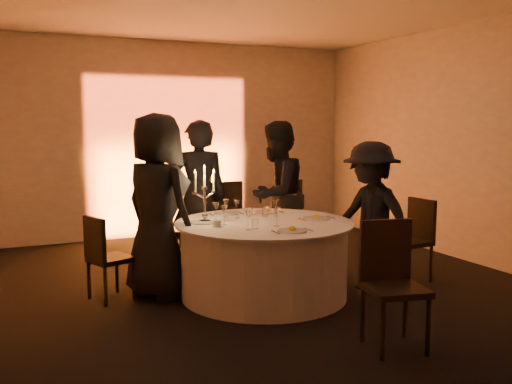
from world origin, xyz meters
name	(u,v)px	position (x,y,z in m)	size (l,w,h in m)	color
floor	(264,296)	(0.00, 0.00, 0.00)	(7.00, 7.00, 0.00)	black
wall_back	(169,139)	(0.00, 3.50, 1.50)	(7.00, 7.00, 0.00)	#ACA8A0
wall_right	(489,144)	(3.00, 0.00, 1.50)	(7.00, 7.00, 0.00)	#ACA8A0
uplighter_fixture	(176,235)	(0.00, 3.20, 0.05)	(0.25, 0.12, 0.10)	black
banquet_table	(264,259)	(0.00, 0.00, 0.38)	(1.80, 1.80, 0.77)	black
chair_left	(104,254)	(-1.51, 0.51, 0.48)	(0.48, 0.48, 0.85)	black
chair_back_left	(221,218)	(0.02, 1.31, 0.60)	(0.47, 0.47, 1.06)	black
chair_back_right	(284,215)	(0.90, 1.31, 0.58)	(0.62, 0.62, 1.03)	black
chair_right	(414,235)	(1.79, -0.15, 0.51)	(0.44, 0.44, 0.92)	black
chair_front	(391,276)	(0.37, -1.58, 0.56)	(0.52, 0.52, 1.00)	black
guest_left	(158,206)	(-0.98, 0.42, 0.93)	(0.91, 0.59, 1.86)	black
guest_back_left	(199,198)	(-0.32, 1.11, 0.90)	(0.65, 0.43, 1.80)	black
guest_back_right	(276,195)	(0.63, 1.00, 0.89)	(0.87, 0.68, 1.78)	black
guest_right	(370,216)	(1.12, -0.25, 0.79)	(1.01, 0.58, 1.57)	black
plate_left	(202,222)	(-0.60, 0.18, 0.78)	(0.36, 0.25, 0.01)	white
plate_back_left	(226,214)	(-0.19, 0.59, 0.78)	(0.36, 0.27, 0.01)	white
plate_back_right	(266,211)	(0.26, 0.50, 0.79)	(0.35, 0.28, 0.08)	white
plate_right	(317,217)	(0.56, -0.08, 0.79)	(0.36, 0.28, 0.08)	white
plate_front	(292,230)	(0.02, -0.58, 0.79)	(0.36, 0.27, 0.08)	white
coffee_cup	(217,224)	(-0.53, -0.07, 0.80)	(0.11, 0.11, 0.07)	white
candelabra	(205,202)	(-0.55, 0.23, 0.97)	(0.24, 0.12, 0.58)	silver
wine_glass_a	(224,211)	(-0.43, 0.00, 0.91)	(0.07, 0.07, 0.19)	white
wine_glass_b	(226,204)	(-0.25, 0.41, 0.91)	(0.07, 0.07, 0.19)	white
wine_glass_c	(216,208)	(-0.43, 0.23, 0.91)	(0.07, 0.07, 0.19)	white
wine_glass_d	(277,212)	(0.00, -0.29, 0.91)	(0.07, 0.07, 0.19)	white
wine_glass_e	(237,205)	(-0.17, 0.31, 0.91)	(0.07, 0.07, 0.19)	white
wine_glass_f	(276,204)	(0.25, 0.24, 0.91)	(0.07, 0.07, 0.19)	white
wine_glass_g	(248,215)	(-0.32, -0.33, 0.91)	(0.07, 0.07, 0.19)	white
tumbler_a	(265,213)	(0.13, 0.26, 0.82)	(0.07, 0.07, 0.09)	white
tumbler_b	(255,224)	(-0.24, -0.30, 0.82)	(0.07, 0.07, 0.09)	white
tumbler_c	(250,212)	(0.01, 0.39, 0.82)	(0.07, 0.07, 0.09)	white
tumbler_d	(265,211)	(0.20, 0.39, 0.82)	(0.07, 0.07, 0.09)	white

